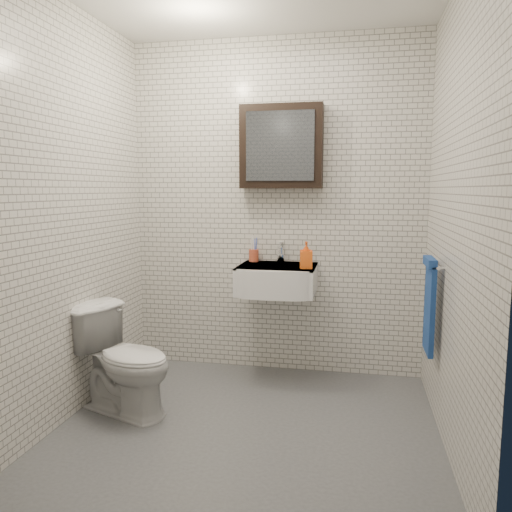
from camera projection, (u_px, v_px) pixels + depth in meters
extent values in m
cube|color=#4C4F54|center=(248.00, 425.00, 2.95)|extent=(2.20, 2.00, 0.01)
cube|color=silver|center=(276.00, 208.00, 3.76)|extent=(2.20, 0.02, 2.50)
cube|color=silver|center=(189.00, 229.00, 1.82)|extent=(2.20, 0.02, 2.50)
cube|color=silver|center=(69.00, 213.00, 3.00)|extent=(0.02, 2.00, 2.50)
cube|color=silver|center=(455.00, 217.00, 2.57)|extent=(0.02, 2.00, 2.50)
cube|color=white|center=(277.00, 279.00, 3.60)|extent=(0.55, 0.45, 0.20)
cylinder|color=silver|center=(278.00, 267.00, 3.61)|extent=(0.31, 0.31, 0.02)
cylinder|color=silver|center=(278.00, 266.00, 3.60)|extent=(0.04, 0.04, 0.01)
cube|color=white|center=(277.00, 266.00, 3.58)|extent=(0.55, 0.45, 0.01)
cylinder|color=silver|center=(281.00, 258.00, 3.74)|extent=(0.06, 0.06, 0.06)
cylinder|color=silver|center=(281.00, 250.00, 3.73)|extent=(0.03, 0.03, 0.08)
cylinder|color=silver|center=(280.00, 247.00, 3.67)|extent=(0.02, 0.12, 0.02)
cube|color=silver|center=(282.00, 243.00, 3.75)|extent=(0.02, 0.09, 0.01)
cube|color=black|center=(281.00, 147.00, 3.62)|extent=(0.60, 0.14, 0.60)
cube|color=#3F444C|center=(280.00, 146.00, 3.55)|extent=(0.49, 0.01, 0.49)
cylinder|color=silver|center=(434.00, 265.00, 2.96)|extent=(0.02, 0.30, 0.02)
cylinder|color=silver|center=(435.00, 262.00, 3.08)|extent=(0.04, 0.02, 0.02)
cylinder|color=silver|center=(441.00, 268.00, 2.83)|extent=(0.04, 0.02, 0.02)
cube|color=#224D9E|center=(430.00, 309.00, 3.00)|extent=(0.03, 0.26, 0.54)
cube|color=#224D9E|center=(430.00, 262.00, 2.96)|extent=(0.05, 0.26, 0.05)
cylinder|color=#B94A2E|center=(254.00, 255.00, 3.78)|extent=(0.09, 0.09, 0.09)
cylinder|color=white|center=(252.00, 248.00, 3.76)|extent=(0.02, 0.03, 0.17)
cylinder|color=blue|center=(255.00, 249.00, 3.76)|extent=(0.01, 0.02, 0.16)
cylinder|color=white|center=(254.00, 247.00, 3.78)|extent=(0.02, 0.03, 0.18)
cylinder|color=blue|center=(256.00, 248.00, 3.78)|extent=(0.02, 0.04, 0.16)
imported|color=orange|center=(306.00, 255.00, 3.44)|extent=(0.10, 0.10, 0.19)
imported|color=white|center=(124.00, 360.00, 3.11)|extent=(0.75, 0.59, 0.68)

